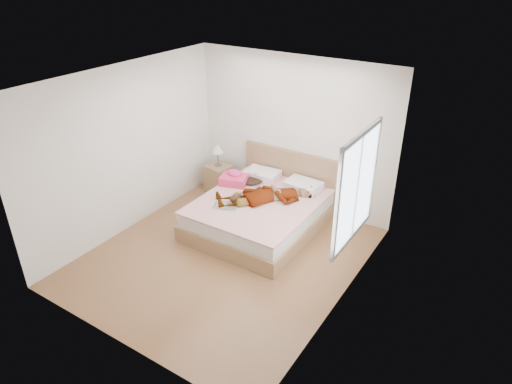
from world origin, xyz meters
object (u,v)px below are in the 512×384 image
phone (255,171)px  plush_toy (236,198)px  towel (234,178)px  bed (262,211)px  nightstand (219,176)px  woman (267,193)px  magazine (225,206)px  coffee_mug (234,200)px

phone → plush_toy: bearing=-123.9°
phone → towel: (-0.27, -0.23, -0.11)m
bed → nightstand: bed is taller
woman → bed: bearing=-121.4°
towel → magazine: bearing=-64.6°
nightstand → towel: bearing=-31.9°
phone → nightstand: (-0.90, 0.16, -0.40)m
phone → coffee_mug: bearing=-125.3°
woman → phone: phone is taller
phone → nightstand: nightstand is taller
magazine → phone: bearing=94.5°
bed → towel: 0.78m
towel → coffee_mug: bearing=-54.9°
magazine → nightstand: size_ratio=0.51×
plush_toy → bed: bearing=49.0°
towel → coffee_mug: 0.68m
phone → magazine: phone is taller
woman → phone: bearing=-172.7°
phone → plush_toy: phone is taller
woman → coffee_mug: bearing=-88.7°
coffee_mug → towel: bearing=125.1°
towel → bed: bearing=-15.7°
nightstand → plush_toy: bearing=-41.4°
phone → coffee_mug: size_ratio=0.90×
plush_toy → towel: bearing=127.9°
phone → bed: 0.73m
phone → coffee_mug: phone is taller
nightstand → magazine: bearing=-48.9°
woman → phone: 0.65m
phone → magazine: (0.08, -0.95, -0.19)m
magazine → towel: bearing=115.4°
magazine → coffee_mug: (0.05, 0.17, 0.04)m
plush_toy → nightstand: bearing=138.6°
phone → nightstand: 0.99m
towel → nightstand: (-0.63, 0.39, -0.29)m
magazine → nightstand: nightstand is taller
woman → towel: towel is taller
plush_toy → phone: bearing=100.2°
woman → nightstand: size_ratio=1.71×
woman → plush_toy: (-0.37, -0.34, -0.05)m
bed → magazine: bed is taller
phone → plush_toy: (0.13, -0.74, -0.13)m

